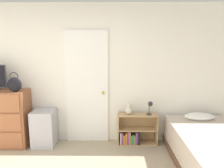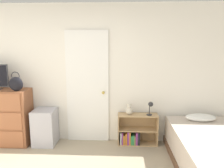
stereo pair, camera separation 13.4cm
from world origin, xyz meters
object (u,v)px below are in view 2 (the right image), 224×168
at_px(handbag, 16,84).
at_px(bookshelf, 135,132).
at_px(dresser, 0,117).
at_px(storage_bin, 45,127).
at_px(teddy_bear, 129,110).
at_px(bed, 215,152).
at_px(desk_lamp, 150,106).

relative_size(handbag, bookshelf, 0.47).
height_order(dresser, storage_bin, dresser).
height_order(handbag, teddy_bear, handbag).
bearing_deg(bookshelf, dresser, -177.86).
relative_size(handbag, bed, 0.18).
xyz_separation_m(bookshelf, bed, (1.13, -0.79, 0.04)).
relative_size(storage_bin, bed, 0.35).
distance_m(bookshelf, bed, 1.38).
relative_size(teddy_bear, desk_lamp, 0.80).
bearing_deg(handbag, teddy_bear, 5.97).
bearing_deg(teddy_bear, bed, -32.44).
distance_m(dresser, teddy_bear, 2.37).
xyz_separation_m(bookshelf, desk_lamp, (0.27, -0.04, 0.52)).
distance_m(storage_bin, teddy_bear, 1.58).
distance_m(storage_bin, bookshelf, 1.66).
bearing_deg(dresser, bookshelf, 2.14).
relative_size(storage_bin, desk_lamp, 2.61).
distance_m(storage_bin, desk_lamp, 1.96).
distance_m(dresser, bookshelf, 2.49).
relative_size(dresser, teddy_bear, 5.41).
bearing_deg(storage_bin, dresser, -179.19).
xyz_separation_m(handbag, teddy_bear, (1.96, 0.21, -0.50)).
distance_m(bookshelf, teddy_bear, 0.44).
bearing_deg(storage_bin, bookshelf, 2.80).
xyz_separation_m(desk_lamp, bed, (0.86, -0.75, -0.48)).
height_order(dresser, handbag, handbag).
bearing_deg(handbag, bed, -10.31).
xyz_separation_m(dresser, bed, (3.60, -0.70, -0.25)).
xyz_separation_m(handbag, bookshelf, (2.07, 0.21, -0.93)).
relative_size(bookshelf, teddy_bear, 3.60).
relative_size(dresser, bookshelf, 1.51).
bearing_deg(bed, storage_bin, 165.68).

